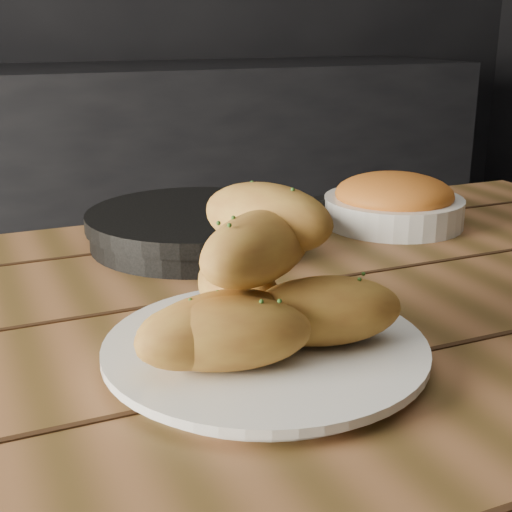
# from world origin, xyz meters

# --- Properties ---
(counter) EXTENTS (2.80, 0.60, 0.90)m
(counter) POSITION_xyz_m (0.00, 1.70, 0.45)
(counter) COLOR black
(counter) RESTS_ON ground
(table) EXTENTS (1.44, 0.89, 0.75)m
(table) POSITION_xyz_m (-0.08, -0.02, 0.65)
(table) COLOR brown
(table) RESTS_ON ground
(plate) EXTENTS (0.28, 0.28, 0.02)m
(plate) POSITION_xyz_m (-0.08, -0.08, 0.76)
(plate) COLOR white
(plate) RESTS_ON table
(bread_rolls) EXTENTS (0.24, 0.20, 0.13)m
(bread_rolls) POSITION_xyz_m (-0.09, -0.08, 0.82)
(bread_rolls) COLOR #B28531
(bread_rolls) RESTS_ON plate
(skillet) EXTENTS (0.43, 0.29, 0.05)m
(skillet) POSITION_xyz_m (-0.01, 0.27, 0.77)
(skillet) COLOR black
(skillet) RESTS_ON table
(bowl) EXTENTS (0.20, 0.20, 0.07)m
(bowl) POSITION_xyz_m (0.28, 0.25, 0.78)
(bowl) COLOR white
(bowl) RESTS_ON table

